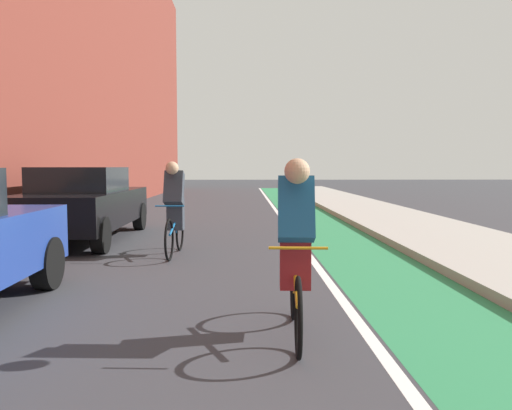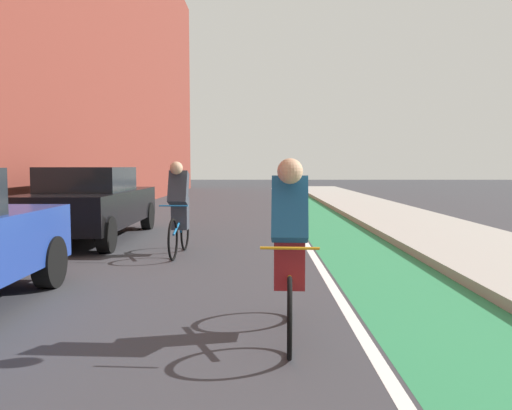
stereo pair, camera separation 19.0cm
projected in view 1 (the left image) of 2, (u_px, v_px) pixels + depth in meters
The scene contains 8 objects.
ground_plane at pixel (214, 226), 13.19m from camera, with size 93.52×93.52×0.00m, color #38383D.
bike_lane_paint at pixel (311, 218), 15.25m from camera, with size 1.60×42.51×0.00m, color #2D8451.
lane_divider_stripe at pixel (282, 218), 15.23m from camera, with size 0.12×42.51×0.00m, color white.
sidewalk_right at pixel (384, 216), 15.30m from camera, with size 2.78×42.51×0.14m, color #A8A59E.
building_facade_left at pixel (28, 3), 14.56m from camera, with size 4.15×42.51×12.48m.
parked_sedan_black at pixel (84, 203), 10.60m from camera, with size 1.85×4.57×1.53m.
cyclist_mid at pixel (296, 244), 4.58m from camera, with size 0.48×1.72×1.61m.
cyclist_trailing at pixel (175, 207), 8.78m from camera, with size 0.48×1.75×1.63m.
Camera 1 is at (0.78, 4.12, 1.54)m, focal length 35.68 mm.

